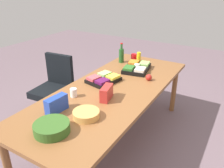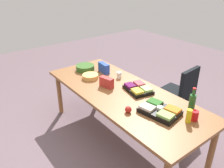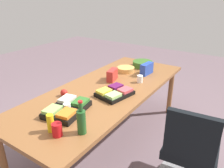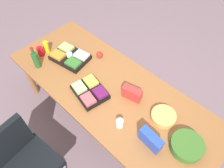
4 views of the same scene
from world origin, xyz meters
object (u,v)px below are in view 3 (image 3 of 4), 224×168
object	(u,v)px
chip_bowl	(126,69)
wine_bottle	(81,121)
office_chair	(189,156)
veggie_tray	(67,108)
salad_bowl	(142,64)
conference_table	(107,93)
paper_cup	(140,79)
fruit_platter	(115,93)
chip_bag_red	(112,75)
red_solo_cup	(57,130)
apple_red	(64,93)
chip_bag_blue	(147,69)
mustard_bottle	(51,123)

from	to	relation	value
chip_bowl	wine_bottle	distance (m)	1.50
office_chair	veggie_tray	bearing A→B (deg)	116.76
office_chair	salad_bowl	xyz separation A→B (m)	(1.05, 1.05, 0.45)
conference_table	paper_cup	xyz separation A→B (m)	(0.37, -0.24, 0.11)
paper_cup	fruit_platter	size ratio (longest dim) A/B	0.22
chip_bag_red	red_solo_cup	xyz separation A→B (m)	(-1.19, -0.28, -0.02)
veggie_tray	salad_bowl	size ratio (longest dim) A/B	1.62
chip_bag_red	apple_red	bearing A→B (deg)	164.58
chip_bag_blue	paper_cup	bearing A→B (deg)	-169.35
chip_bowl	red_solo_cup	bearing A→B (deg)	-168.99
office_chair	wine_bottle	bearing A→B (deg)	134.66
conference_table	paper_cup	size ratio (longest dim) A/B	27.19
chip_bag_red	wine_bottle	bearing A→B (deg)	-158.57
chip_bag_red	chip_bowl	distance (m)	0.38
office_chair	chip_bowl	size ratio (longest dim) A/B	3.76
conference_table	office_chair	distance (m)	1.10
paper_cup	apple_red	bearing A→B (deg)	147.43
chip_bowl	apple_red	distance (m)	1.05
chip_bag_red	fruit_platter	distance (m)	0.44
veggie_tray	wine_bottle	distance (m)	0.38
veggie_tray	apple_red	distance (m)	0.35
veggie_tray	apple_red	bearing A→B (deg)	49.69
paper_cup	chip_bowl	world-z (taller)	paper_cup
red_solo_cup	fruit_platter	size ratio (longest dim) A/B	0.27
wine_bottle	fruit_platter	bearing A→B (deg)	12.22
conference_table	chip_bag_blue	size ratio (longest dim) A/B	11.12
mustard_bottle	red_solo_cup	distance (m)	0.09
fruit_platter	veggie_tray	bearing A→B (deg)	161.79
office_chair	chip_bowl	bearing A→B (deg)	57.23
chip_bowl	red_solo_cup	xyz separation A→B (m)	(-1.57, -0.31, 0.02)
salad_bowl	conference_table	bearing A→B (deg)	-179.86
mustard_bottle	red_solo_cup	size ratio (longest dim) A/B	1.39
chip_bag_red	paper_cup	xyz separation A→B (m)	(0.13, -0.32, -0.03)
wine_bottle	veggie_tray	bearing A→B (deg)	62.28
paper_cup	wine_bottle	xyz separation A→B (m)	(-1.19, -0.09, 0.06)
chip_bowl	veggie_tray	bearing A→B (deg)	-175.07
salad_bowl	wine_bottle	xyz separation A→B (m)	(-1.75, -0.34, 0.07)
chip_bowl	conference_table	bearing A→B (deg)	-170.51
mustard_bottle	apple_red	distance (m)	0.65
salad_bowl	apple_red	xyz separation A→B (m)	(-1.35, 0.26, -0.00)
veggie_tray	chip_bag_blue	world-z (taller)	chip_bag_blue
red_solo_cup	wine_bottle	bearing A→B (deg)	-45.10
paper_cup	red_solo_cup	size ratio (longest dim) A/B	0.82
chip_bag_blue	apple_red	distance (m)	1.18
salad_bowl	wine_bottle	size ratio (longest dim) A/B	1.01
apple_red	wine_bottle	bearing A→B (deg)	-123.79
veggie_tray	mustard_bottle	distance (m)	0.32
conference_table	chip_bowl	distance (m)	0.63
paper_cup	chip_bowl	xyz separation A→B (m)	(0.25, 0.35, -0.01)
chip_bag_red	fruit_platter	world-z (taller)	chip_bag_red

